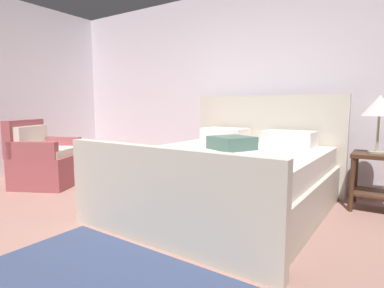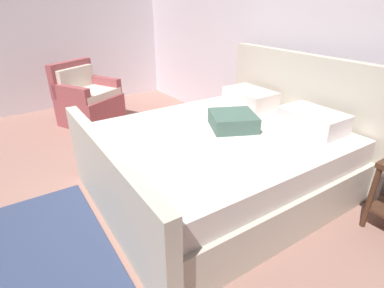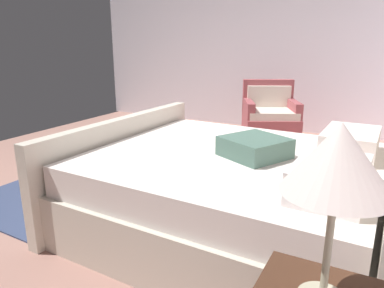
{
  "view_description": "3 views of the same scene",
  "coord_description": "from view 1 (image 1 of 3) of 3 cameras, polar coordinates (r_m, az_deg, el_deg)",
  "views": [
    {
      "loc": [
        1.89,
        -1.47,
        1.08
      ],
      "look_at": [
        0.17,
        1.19,
        0.69
      ],
      "focal_mm": 28.94,
      "sensor_mm": 36.0,
      "label": 1
    },
    {
      "loc": [
        2.38,
        -0.29,
        1.71
      ],
      "look_at": [
        0.39,
        1.11,
        0.54
      ],
      "focal_mm": 28.2,
      "sensor_mm": 36.0,
      "label": 2
    },
    {
      "loc": [
        2.83,
        2.3,
        1.41
      ],
      "look_at": [
        0.12,
        0.84,
        0.54
      ],
      "focal_mm": 33.49,
      "sensor_mm": 36.0,
      "label": 3
    }
  ],
  "objects": [
    {
      "name": "bed",
      "position": [
        3.31,
        6.73,
        -5.83
      ],
      "size": [
        2.04,
        2.29,
        1.22
      ],
      "color": "beige",
      "rests_on": "ground"
    },
    {
      "name": "table_lamp_right",
      "position": [
        3.68,
        31.3,
        5.91
      ],
      "size": [
        0.33,
        0.33,
        0.6
      ],
      "color": "#B7B293",
      "rests_on": "nightstand_right"
    },
    {
      "name": "wall_back",
      "position": [
        4.59,
        8.73,
        10.32
      ],
      "size": [
        6.28,
        0.12,
        2.71
      ],
      "primitive_type": "cube",
      "color": "silver",
      "rests_on": "ground"
    },
    {
      "name": "nightstand_right",
      "position": [
        3.74,
        30.66,
        -4.46
      ],
      "size": [
        0.44,
        0.44,
        0.6
      ],
      "color": "#472A1B",
      "rests_on": "ground"
    },
    {
      "name": "ground_plane",
      "position": [
        2.63,
        -18.3,
        -17.91
      ],
      "size": [
        6.16,
        5.3,
        0.02
      ],
      "primitive_type": "cube",
      "color": "#A37568"
    },
    {
      "name": "armchair",
      "position": [
        4.68,
        -25.63,
        -2.75
      ],
      "size": [
        0.97,
        0.97,
        0.9
      ],
      "color": "#A24C50",
      "rests_on": "ground"
    }
  ]
}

